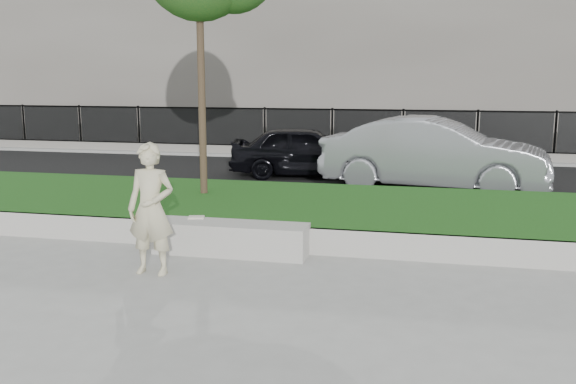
% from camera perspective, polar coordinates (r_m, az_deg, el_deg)
% --- Properties ---
extents(ground, '(90.00, 90.00, 0.00)m').
position_cam_1_polar(ground, '(8.81, -4.59, -7.01)').
color(ground, gray).
rests_on(ground, ground).
extents(grass_bank, '(34.00, 4.00, 0.40)m').
position_cam_1_polar(grass_bank, '(11.56, -0.15, -1.75)').
color(grass_bank, '#173A0E').
rests_on(grass_bank, ground).
extents(grass_kerb, '(34.00, 0.08, 0.40)m').
position_cam_1_polar(grass_kerb, '(9.71, -2.76, -4.11)').
color(grass_kerb, '#A8A49D').
rests_on(grass_kerb, ground).
extents(street, '(34.00, 7.00, 0.04)m').
position_cam_1_polar(street, '(16.91, 4.06, 1.46)').
color(street, black).
rests_on(street, ground).
extents(far_pavement, '(34.00, 3.00, 0.12)m').
position_cam_1_polar(far_pavement, '(21.32, 5.93, 3.38)').
color(far_pavement, gray).
rests_on(far_pavement, ground).
extents(iron_fence, '(32.00, 0.30, 1.50)m').
position_cam_1_polar(iron_fence, '(20.28, 5.61, 4.40)').
color(iron_fence, slate).
rests_on(iron_fence, far_pavement).
extents(building_facade, '(34.00, 10.00, 10.00)m').
position_cam_1_polar(building_facade, '(28.23, 7.93, 15.07)').
color(building_facade, '#615B54').
rests_on(building_facade, ground).
extents(stone_bench, '(2.31, 0.58, 0.47)m').
position_cam_1_polar(stone_bench, '(9.58, -5.11, -4.13)').
color(stone_bench, '#A8A49D').
rests_on(stone_bench, ground).
extents(man, '(0.64, 0.42, 1.76)m').
position_cam_1_polar(man, '(8.66, -12.08, -1.49)').
color(man, beige).
rests_on(man, ground).
extents(book, '(0.27, 0.23, 0.03)m').
position_cam_1_polar(book, '(9.89, -8.16, -2.24)').
color(book, beige).
rests_on(book, stone_bench).
extents(car_dark, '(4.04, 2.06, 1.32)m').
position_cam_1_polar(car_dark, '(16.53, 1.61, 3.65)').
color(car_dark, black).
rests_on(car_dark, street).
extents(car_silver, '(5.21, 2.45, 1.65)m').
position_cam_1_polar(car_silver, '(14.88, 12.90, 3.30)').
color(car_silver, gray).
rests_on(car_silver, street).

